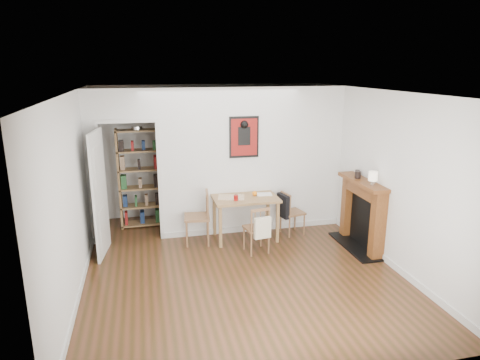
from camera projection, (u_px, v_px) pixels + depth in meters
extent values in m
plane|color=#4F2C19|center=(239.00, 266.00, 6.50)|extent=(5.20, 5.20, 0.00)
plane|color=silver|center=(210.00, 150.00, 8.61)|extent=(4.50, 0.00, 4.50)
plane|color=silver|center=(305.00, 261.00, 3.72)|extent=(4.50, 0.00, 4.50)
plane|color=silver|center=(74.00, 194.00, 5.68)|extent=(0.00, 5.20, 5.20)
plane|color=silver|center=(379.00, 175.00, 6.65)|extent=(0.00, 5.20, 5.20)
plane|color=silver|center=(239.00, 92.00, 5.83)|extent=(5.20, 5.20, 0.00)
cube|color=silver|center=(253.00, 161.00, 7.61)|extent=(3.35, 0.10, 2.60)
cube|color=silver|center=(94.00, 169.00, 7.02)|extent=(0.25, 0.10, 2.60)
cube|color=silver|center=(126.00, 106.00, 6.88)|extent=(0.90, 0.10, 0.55)
cube|color=silver|center=(101.00, 185.00, 7.11)|extent=(0.06, 0.14, 2.05)
cube|color=silver|center=(160.00, 182.00, 7.32)|extent=(0.06, 0.14, 2.05)
cube|color=silver|center=(253.00, 228.00, 7.87)|extent=(3.35, 0.02, 0.10)
cube|color=silver|center=(78.00, 301.00, 5.44)|extent=(0.02, 4.00, 0.10)
cube|color=silver|center=(393.00, 265.00, 6.41)|extent=(0.02, 4.00, 0.10)
cube|color=silver|center=(100.00, 194.00, 6.68)|extent=(0.15, 0.80, 2.00)
cube|color=black|center=(244.00, 137.00, 7.39)|extent=(0.52, 0.02, 0.72)
cube|color=maroon|center=(244.00, 137.00, 7.38)|extent=(0.46, 0.00, 0.64)
cube|color=#9C7F49|center=(245.00, 198.00, 7.36)|extent=(1.11, 0.71, 0.04)
cube|color=#9C7F49|center=(220.00, 227.00, 7.07)|extent=(0.05, 0.05, 0.72)
cube|color=#9C7F49|center=(278.00, 222.00, 7.29)|extent=(0.05, 0.05, 0.72)
cube|color=#9C7F49|center=(214.00, 216.00, 7.62)|extent=(0.05, 0.05, 0.72)
cube|color=#9C7F49|center=(268.00, 211.00, 7.84)|extent=(0.05, 0.05, 0.72)
cube|color=black|center=(283.00, 206.00, 7.53)|extent=(0.15, 0.33, 0.41)
cube|color=beige|center=(262.00, 227.00, 6.70)|extent=(0.28, 0.13, 0.34)
cube|color=#9C7F49|center=(119.00, 179.00, 7.85)|extent=(0.04, 0.31, 1.86)
cube|color=#9C7F49|center=(160.00, 177.00, 8.01)|extent=(0.04, 0.31, 1.86)
cube|color=#9C7F49|center=(143.00, 223.00, 8.16)|extent=(0.78, 0.31, 0.03)
cube|color=#9C7F49|center=(141.00, 188.00, 7.98)|extent=(0.78, 0.31, 0.03)
cube|color=#9C7F49|center=(137.00, 130.00, 7.70)|extent=(0.78, 0.31, 0.03)
cube|color=maroon|center=(140.00, 178.00, 7.93)|extent=(0.68, 0.25, 0.25)
cube|color=brown|center=(378.00, 226.00, 6.59)|extent=(0.20, 0.16, 1.10)
cube|color=brown|center=(348.00, 206.00, 7.53)|extent=(0.20, 0.16, 1.10)
cube|color=brown|center=(363.00, 182.00, 6.90)|extent=(0.30, 1.21, 0.06)
cube|color=brown|center=(364.00, 189.00, 6.94)|extent=(0.20, 0.85, 0.20)
cube|color=black|center=(365.00, 221.00, 7.10)|extent=(0.08, 0.81, 0.88)
cube|color=black|center=(356.00, 246.00, 7.19)|extent=(0.45, 1.25, 0.03)
cylinder|color=maroon|center=(236.00, 198.00, 7.16)|extent=(0.08, 0.08, 0.10)
sphere|color=orange|center=(255.00, 193.00, 7.42)|extent=(0.08, 0.08, 0.08)
cube|color=beige|center=(231.00, 197.00, 7.34)|extent=(0.51, 0.43, 0.00)
cube|color=white|center=(264.00, 194.00, 7.49)|extent=(0.29, 0.23, 0.01)
cylinder|color=silver|center=(373.00, 183.00, 6.57)|extent=(0.07, 0.07, 0.08)
cylinder|color=#F6E9CD|center=(373.00, 176.00, 6.54)|extent=(0.14, 0.14, 0.14)
cylinder|color=black|center=(358.00, 175.00, 6.99)|extent=(0.10, 0.10, 0.12)
cylinder|color=black|center=(357.00, 173.00, 7.18)|extent=(0.08, 0.08, 0.09)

